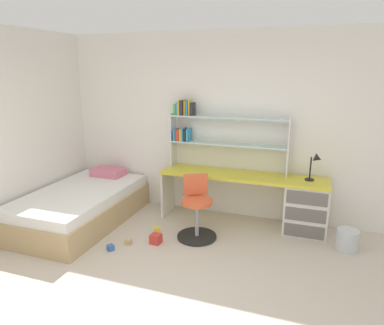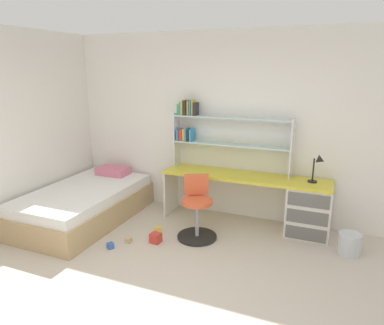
{
  "view_description": "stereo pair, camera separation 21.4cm",
  "coord_description": "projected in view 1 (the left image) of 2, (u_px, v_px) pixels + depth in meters",
  "views": [
    {
      "loc": [
        1.25,
        -2.48,
        2.15
      ],
      "look_at": [
        -0.15,
        1.46,
        1.04
      ],
      "focal_mm": 32.84,
      "sensor_mm": 36.0,
      "label": 1
    },
    {
      "loc": [
        1.45,
        -2.41,
        2.15
      ],
      "look_at": [
        -0.15,
        1.46,
        1.04
      ],
      "focal_mm": 32.84,
      "sensor_mm": 36.0,
      "label": 2
    }
  ],
  "objects": [
    {
      "name": "bookshelf_hutch",
      "position": [
        211.0,
        129.0,
        5.04
      ],
      "size": [
        1.71,
        0.22,
        1.0
      ],
      "color": "silver",
      "rests_on": "desk"
    },
    {
      "name": "desk_lamp",
      "position": [
        316.0,
        163.0,
        4.54
      ],
      "size": [
        0.2,
        0.17,
        0.38
      ],
      "color": "black",
      "rests_on": "desk"
    },
    {
      "name": "toy_block_blue_0",
      "position": [
        111.0,
        248.0,
        4.29
      ],
      "size": [
        0.1,
        0.1,
        0.07
      ],
      "primitive_type": "cube",
      "rotation": [
        0.0,
        0.0,
        2.63
      ],
      "color": "#3860B7",
      "rests_on": "ground_plane"
    },
    {
      "name": "toy_block_red_2",
      "position": [
        156.0,
        239.0,
        4.46
      ],
      "size": [
        0.14,
        0.14,
        0.12
      ],
      "primitive_type": "cube",
      "rotation": [
        0.0,
        0.0,
        3.04
      ],
      "color": "red",
      "rests_on": "ground_plane"
    },
    {
      "name": "toy_block_yellow_1",
      "position": [
        157.0,
        230.0,
        4.76
      ],
      "size": [
        0.1,
        0.1,
        0.08
      ],
      "primitive_type": "cube",
      "rotation": [
        0.0,
        0.0,
        2.06
      ],
      "color": "gold",
      "rests_on": "ground_plane"
    },
    {
      "name": "desk",
      "position": [
        287.0,
        201.0,
        4.78
      ],
      "size": [
        2.32,
        0.52,
        0.72
      ],
      "color": "gold",
      "rests_on": "ground_plane"
    },
    {
      "name": "room_shell",
      "position": [
        104.0,
        136.0,
        4.4
      ],
      "size": [
        5.91,
        5.91,
        2.68
      ],
      "color": "white",
      "rests_on": "ground_plane"
    },
    {
      "name": "bed_platform",
      "position": [
        81.0,
        206.0,
        5.06
      ],
      "size": [
        1.19,
        2.03,
        0.6
      ],
      "color": "tan",
      "rests_on": "ground_plane"
    },
    {
      "name": "toy_block_natural_3",
      "position": [
        128.0,
        242.0,
        4.44
      ],
      "size": [
        0.07,
        0.07,
        0.07
      ],
      "primitive_type": "cube",
      "rotation": [
        0.0,
        0.0,
        1.56
      ],
      "color": "tan",
      "rests_on": "ground_plane"
    },
    {
      "name": "waste_bin",
      "position": [
        347.0,
        240.0,
        4.28
      ],
      "size": [
        0.26,
        0.26,
        0.26
      ],
      "primitive_type": "cylinder",
      "color": "silver",
      "rests_on": "ground_plane"
    },
    {
      "name": "swivel_chair",
      "position": [
        197.0,
        213.0,
        4.58
      ],
      "size": [
        0.52,
        0.52,
        0.82
      ],
      "color": "black",
      "rests_on": "ground_plane"
    },
    {
      "name": "ground_plane",
      "position": [
        154.0,
        312.0,
        3.22
      ],
      "size": [
        5.91,
        5.91,
        0.02
      ],
      "primitive_type": "cube",
      "color": "beige"
    }
  ]
}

